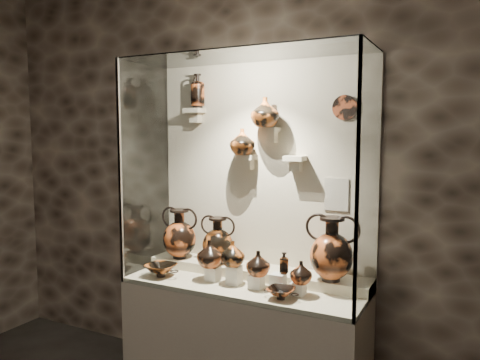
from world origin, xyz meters
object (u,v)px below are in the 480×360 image
jug_a (210,254)px  ovoid_vase_b (265,112)px  lekythos_small (284,262)px  kylix_right (281,292)px  jug_b (233,254)px  amphora_right (332,249)px  ovoid_vase_a (242,142)px  amphora_mid (218,240)px  jug_c (258,263)px  jug_e (301,272)px  amphora_left (180,233)px  lekythos_tall (198,89)px  kylix_left (161,269)px

jug_a → ovoid_vase_b: size_ratio=0.91×
lekythos_small → kylix_right: lekythos_small is taller
jug_b → amphora_right: bearing=38.0°
ovoid_vase_b → jug_b: bearing=-112.9°
ovoid_vase_a → ovoid_vase_b: 0.28m
amphora_mid → jug_a: (0.06, -0.22, -0.05)m
lekythos_small → ovoid_vase_b: (-0.24, 0.22, 0.99)m
jug_c → ovoid_vase_a: 0.89m
amphora_mid → jug_e: bearing=-27.5°
jug_c → amphora_left: bearing=178.5°
lekythos_tall → amphora_left: bearing=-138.6°
amphora_left → kylix_left: size_ratio=1.37×
amphora_left → amphora_right: (1.22, -0.02, 0.02)m
lekythos_small → ovoid_vase_b: 1.05m
amphora_right → lekythos_tall: 1.56m
amphora_right → lekythos_tall: bearing=173.7°
jug_e → kylix_left: size_ratio=0.53×
lekythos_small → kylix_left: size_ratio=0.57×
jug_a → ovoid_vase_a: bearing=72.2°
amphora_mid → lekythos_tall: 1.16m
jug_a → lekythos_small: bearing=10.8°
amphora_left → jug_e: size_ratio=2.60×
amphora_right → ovoid_vase_a: size_ratio=2.25×
amphora_right → jug_a: size_ratio=2.25×
jug_b → lekythos_tall: lekythos_tall is taller
jug_c → kylix_left: 0.76m
ovoid_vase_a → lekythos_tall: bearing=152.7°
ovoid_vase_a → ovoid_vase_b: (0.18, -0.01, 0.21)m
jug_a → jug_c: bearing=7.7°
jug_e → ovoid_vase_a: size_ratio=0.77×
jug_c → ovoid_vase_b: (-0.07, 0.25, 1.02)m
jug_a → lekythos_tall: bearing=140.5°
ovoid_vase_b → lekythos_small: bearing=-38.6°
amphora_left → kylix_left: bearing=-92.3°
kylix_left → amphora_right: bearing=19.2°
jug_b → kylix_left: bearing=-149.0°
amphora_left → jug_e: amphora_left is taller
kylix_left → ovoid_vase_a: ovoid_vase_a is taller
jug_e → kylix_right: bearing=-141.1°
ovoid_vase_b → jug_e: bearing=-30.2°
jug_e → lekythos_tall: 1.58m
jug_c → ovoid_vase_a: ovoid_vase_a is taller
amphora_right → ovoid_vase_a: bearing=173.1°
amphora_mid → jug_e: amphora_mid is taller
amphora_mid → jug_a: bearing=-86.3°
amphora_left → lekythos_small: bearing=-17.4°
jug_e → kylix_left: jug_e is taller
jug_b → ovoid_vase_b: (0.13, 0.25, 0.97)m
amphora_left → amphora_mid: amphora_left is taller
lekythos_tall → ovoid_vase_b: bearing=-2.2°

